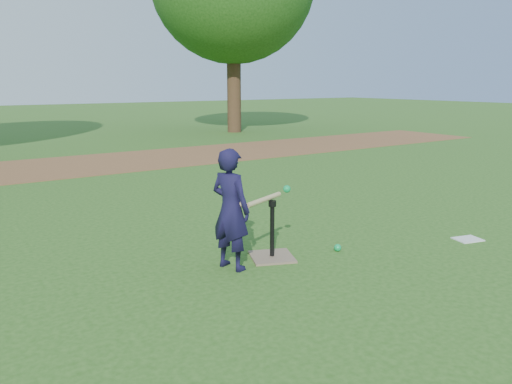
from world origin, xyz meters
TOP-DOWN VIEW (x-y plane):
  - ground at (0.00, 0.00)m, footprint 80.00×80.00m
  - dirt_strip at (0.00, 7.50)m, footprint 24.00×3.00m
  - child at (-0.68, 0.32)m, footprint 0.41×0.50m
  - wiffle_ball_ground at (0.54, 0.10)m, footprint 0.08×0.08m
  - clipboard at (2.08, -0.45)m, footprint 0.35×0.30m
  - batting_tee at (-0.18, 0.33)m, footprint 0.56×0.56m
  - swing_action at (-0.26, 0.32)m, footprint 0.70×0.29m

SIDE VIEW (x-z plane):
  - ground at x=0.00m, z-range 0.00..0.00m
  - dirt_strip at x=0.00m, z-range 0.00..0.01m
  - clipboard at x=2.08m, z-range 0.00..0.01m
  - wiffle_ball_ground at x=0.54m, z-range 0.00..0.08m
  - batting_tee at x=-0.18m, z-range -0.20..0.42m
  - child at x=-0.68m, z-range 0.00..1.19m
  - swing_action at x=-0.26m, z-range 0.59..0.72m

